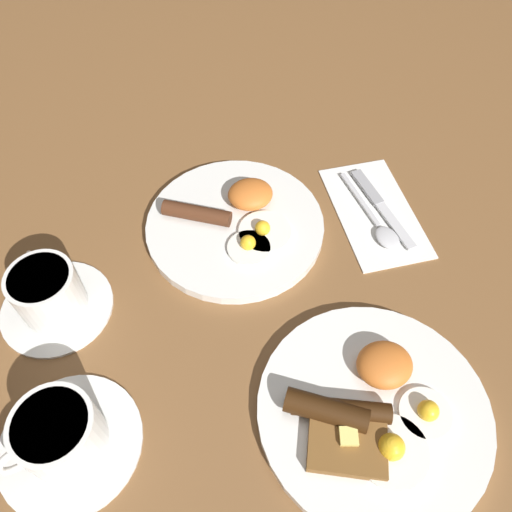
% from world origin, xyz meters
% --- Properties ---
extents(ground_plane, '(3.00, 3.00, 0.00)m').
position_xyz_m(ground_plane, '(0.00, 0.00, 0.00)').
color(ground_plane, brown).
extents(breakfast_plate_near, '(0.26, 0.26, 0.05)m').
position_xyz_m(breakfast_plate_near, '(-0.00, -0.00, 0.01)').
color(breakfast_plate_near, white).
rests_on(breakfast_plate_near, ground_plane).
extents(breakfast_plate_far, '(0.27, 0.27, 0.05)m').
position_xyz_m(breakfast_plate_far, '(-0.08, 0.31, 0.01)').
color(breakfast_plate_far, white).
rests_on(breakfast_plate_far, ground_plane).
extents(teacup_near, '(0.15, 0.15, 0.08)m').
position_xyz_m(teacup_near, '(0.26, 0.07, 0.03)').
color(teacup_near, white).
rests_on(teacup_near, ground_plane).
extents(teacup_far, '(0.16, 0.16, 0.08)m').
position_xyz_m(teacup_far, '(0.26, 0.25, 0.03)').
color(teacup_far, white).
rests_on(teacup_far, ground_plane).
extents(napkin, '(0.12, 0.21, 0.01)m').
position_xyz_m(napkin, '(-0.22, 0.03, 0.00)').
color(napkin, white).
rests_on(napkin, ground_plane).
extents(knife, '(0.04, 0.17, 0.01)m').
position_xyz_m(knife, '(-0.23, 0.02, 0.01)').
color(knife, silver).
rests_on(knife, napkin).
extents(spoon, '(0.04, 0.16, 0.01)m').
position_xyz_m(spoon, '(-0.21, 0.07, 0.01)').
color(spoon, silver).
rests_on(spoon, napkin).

